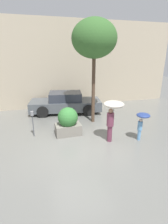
# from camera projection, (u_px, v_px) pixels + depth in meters

# --- Properties ---
(ground_plane) EXTENTS (40.00, 40.00, 0.00)m
(ground_plane) POSITION_uv_depth(u_px,v_px,m) (81.00, 149.00, 7.23)
(ground_plane) COLOR slate
(building_facade) EXTENTS (18.00, 0.30, 6.00)m
(building_facade) POSITION_uv_depth(u_px,v_px,m) (56.00, 65.00, 12.17)
(building_facade) COLOR #B7A88E
(building_facade) RESTS_ON ground
(planter_box) EXTENTS (1.22, 0.96, 1.36)m
(planter_box) POSITION_uv_depth(u_px,v_px,m) (68.00, 122.00, 8.36)
(planter_box) COLOR gray
(planter_box) RESTS_ON ground
(person_adult) EXTENTS (0.87, 0.87, 1.86)m
(person_adult) POSITION_uv_depth(u_px,v_px,m) (113.00, 111.00, 7.48)
(person_adult) COLOR brown
(person_adult) RESTS_ON ground
(person_child) EXTENTS (0.58, 0.58, 1.31)m
(person_child) POSITION_uv_depth(u_px,v_px,m) (142.00, 120.00, 7.65)
(person_child) COLOR #669ED1
(person_child) RESTS_ON ground
(parked_car_near) EXTENTS (4.82, 2.59, 1.35)m
(parked_car_near) POSITION_uv_depth(u_px,v_px,m) (66.00, 103.00, 11.59)
(parked_car_near) COLOR #4C5156
(parked_car_near) RESTS_ON ground
(street_tree) EXTENTS (2.30, 2.30, 5.45)m
(street_tree) POSITION_uv_depth(u_px,v_px,m) (94.00, 39.00, 8.75)
(street_tree) COLOR brown
(street_tree) RESTS_ON ground
(parking_meter) EXTENTS (0.14, 0.14, 1.26)m
(parking_meter) POSITION_uv_depth(u_px,v_px,m) (32.00, 119.00, 8.06)
(parking_meter) COLOR #595B60
(parking_meter) RESTS_ON ground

